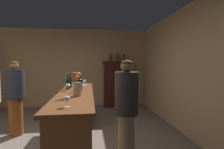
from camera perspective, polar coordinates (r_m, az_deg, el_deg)
name	(u,v)px	position (r m, az deg, el deg)	size (l,w,h in m)	color
floor	(58,149)	(3.47, -17.23, -22.20)	(8.16, 8.16, 0.00)	#70635B
wall_back	(73,68)	(6.30, -12.50, 2.10)	(5.18, 0.12, 2.68)	tan
wall_right	(197,72)	(3.69, 26.01, 0.79)	(0.12, 6.40, 2.68)	tan
bar_counter	(76,119)	(3.30, -11.59, -14.09)	(0.60, 2.77, 1.00)	brown
display_cabinet	(117,83)	(6.09, 1.67, -2.81)	(0.99, 0.41, 1.57)	#381614
wine_bottle_chardonnay	(80,84)	(3.24, -10.42, -3.08)	(0.08, 0.08, 0.30)	black
wine_bottle_rose	(68,83)	(3.49, -14.19, -2.71)	(0.07, 0.07, 0.30)	black
wine_bottle_malbec	(70,81)	(3.76, -13.45, -2.05)	(0.06, 0.06, 0.31)	#153521
wine_glass_front	(68,86)	(3.34, -14.17, -3.54)	(0.08, 0.08, 0.13)	white
wine_glass_mid	(84,82)	(3.90, -8.98, -2.29)	(0.07, 0.07, 0.15)	white
wine_glass_rear	(67,99)	(2.11, -14.49, -7.78)	(0.07, 0.07, 0.13)	white
flower_arrangement	(77,85)	(2.77, -11.33, -3.41)	(0.13, 0.16, 0.37)	tan
cheese_plate	(83,85)	(4.15, -9.48, -3.34)	(0.19, 0.19, 0.01)	white
display_bottle_left	(110,58)	(6.03, -0.51, 5.50)	(0.08, 0.08, 0.31)	#45331D
display_bottle_midleft	(118,57)	(6.06, 1.81, 5.58)	(0.08, 0.08, 0.32)	#43271B
display_bottle_center	(124,58)	(6.10, 3.93, 5.51)	(0.06, 0.06, 0.31)	#254927
patron_redhead	(15,95)	(4.19, -29.05, -5.94)	(0.38, 0.38, 1.55)	brown
bartender	(127,110)	(2.48, 4.79, -11.59)	(0.33, 0.33, 1.55)	#A19883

